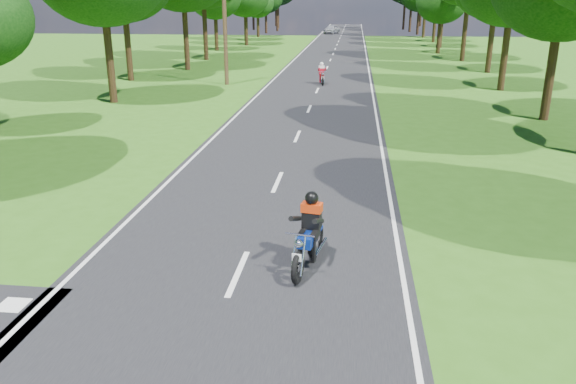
# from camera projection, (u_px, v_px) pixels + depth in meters

# --- Properties ---
(ground) EXTENTS (160.00, 160.00, 0.00)m
(ground) POSITION_uv_depth(u_px,v_px,m) (214.00, 329.00, 9.45)
(ground) COLOR #2B5914
(ground) RESTS_ON ground
(main_road) EXTENTS (7.00, 140.00, 0.02)m
(main_road) POSITION_uv_depth(u_px,v_px,m) (333.00, 54.00, 56.40)
(main_road) COLOR black
(main_road) RESTS_ON ground
(road_markings) EXTENTS (7.40, 140.00, 0.01)m
(road_markings) POSITION_uv_depth(u_px,v_px,m) (331.00, 56.00, 54.65)
(road_markings) COLOR silver
(road_markings) RESTS_ON main_road
(telegraph_pole) EXTENTS (1.20, 0.26, 8.00)m
(telegraph_pole) POSITION_uv_depth(u_px,v_px,m) (225.00, 19.00, 35.07)
(telegraph_pole) COLOR #382616
(telegraph_pole) RESTS_ON ground
(rider_near_blue) EXTENTS (0.96, 1.96, 1.56)m
(rider_near_blue) POSITION_uv_depth(u_px,v_px,m) (309.00, 231.00, 11.39)
(rider_near_blue) COLOR navy
(rider_near_blue) RESTS_ON main_road
(rider_far_red) EXTENTS (0.81, 1.74, 1.39)m
(rider_far_red) POSITION_uv_depth(u_px,v_px,m) (322.00, 73.00, 36.16)
(rider_far_red) COLOR #9F110C
(rider_far_red) RESTS_ON main_road
(distant_car) EXTENTS (2.77, 4.31, 1.37)m
(distant_car) POSITION_uv_depth(u_px,v_px,m) (332.00, 29.00, 88.75)
(distant_car) COLOR #BABCC2
(distant_car) RESTS_ON main_road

